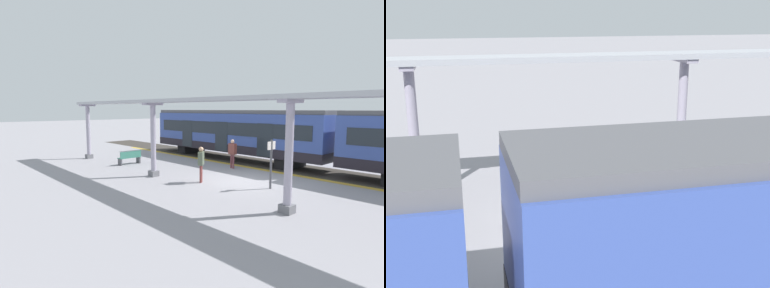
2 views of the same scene
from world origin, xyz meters
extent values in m
plane|color=gray|center=(0.00, 0.00, 0.00)|extent=(176.00, 176.00, 0.00)
cube|color=gold|center=(-3.00, 0.00, 0.00)|extent=(0.43, 30.94, 0.01)
cube|color=#38332D|center=(-4.82, 0.00, 0.00)|extent=(3.20, 42.94, 0.01)
cube|color=#354C99|center=(-4.82, -4.70, 1.94)|extent=(2.60, 14.09, 2.60)
cube|color=black|center=(-4.82, -4.70, 0.92)|extent=(2.63, 14.11, 0.55)
cube|color=#515156|center=(-4.82, -4.70, 3.36)|extent=(2.39, 14.09, 0.24)
cube|color=#1E262D|center=(-3.51, -4.70, 2.25)|extent=(0.03, 12.96, 0.84)
cube|color=#1E262D|center=(-3.50, -8.22, 1.69)|extent=(0.04, 1.10, 2.00)
cube|color=#1E262D|center=(-3.50, -4.70, 1.69)|extent=(0.04, 1.10, 2.00)
cube|color=#1E262D|center=(-3.50, -1.18, 1.69)|extent=(0.04, 1.10, 2.00)
cube|color=black|center=(-4.82, -0.19, 0.32)|extent=(2.21, 0.90, 0.64)
cube|color=black|center=(-4.82, -9.21, 0.32)|extent=(2.21, 0.90, 0.64)
cube|color=slate|center=(2.77, -11.85, 0.15)|extent=(0.44, 0.44, 0.30)
cylinder|color=#9F98AB|center=(2.77, -11.85, 2.03)|extent=(0.28, 0.28, 3.45)
cube|color=#9F98AB|center=(2.77, -11.85, 3.81)|extent=(1.10, 0.36, 0.12)
cube|color=slate|center=(2.77, -3.79, 0.15)|extent=(0.44, 0.44, 0.30)
cylinder|color=#9F98AB|center=(2.77, -3.79, 2.03)|extent=(0.28, 0.28, 3.45)
cube|color=#9F98AB|center=(2.77, -3.79, 3.81)|extent=(1.10, 0.36, 0.12)
cube|color=slate|center=(2.77, 4.10, 0.15)|extent=(0.44, 0.44, 0.30)
cylinder|color=#9F98AB|center=(2.77, 4.10, 2.03)|extent=(0.28, 0.28, 3.45)
cube|color=#9F98AB|center=(2.77, 4.10, 3.81)|extent=(1.10, 0.36, 0.12)
cube|color=#A8AAB2|center=(2.77, 0.12, 3.95)|extent=(1.20, 24.73, 0.16)
cube|color=#387B67|center=(1.84, -7.82, 0.44)|extent=(1.50, 0.46, 0.04)
cube|color=#387B67|center=(1.84, -7.63, 0.66)|extent=(1.50, 0.08, 0.40)
cube|color=#4C4C51|center=(2.51, -7.82, 0.21)|extent=(0.10, 0.40, 0.42)
cube|color=#4C4C51|center=(1.17, -7.81, 0.21)|extent=(0.10, 0.40, 0.42)
cylinder|color=#4C4C51|center=(0.39, 1.85, 1.10)|extent=(0.10, 0.10, 2.20)
cube|color=silver|center=(0.39, 1.85, 1.95)|extent=(0.56, 0.04, 0.36)
cylinder|color=brown|center=(-2.02, -2.34, 0.43)|extent=(0.11, 0.11, 0.86)
cylinder|color=brown|center=(-2.03, -2.51, 0.43)|extent=(0.11, 0.11, 0.86)
cube|color=brown|center=(-2.02, -2.43, 1.18)|extent=(0.26, 0.51, 0.65)
sphere|color=beige|center=(-2.02, -2.43, 1.62)|extent=(0.23, 0.23, 0.23)
cylinder|color=brown|center=(1.94, -1.04, 0.43)|extent=(0.11, 0.11, 0.86)
cylinder|color=brown|center=(1.80, -1.14, 0.43)|extent=(0.11, 0.11, 0.86)
cube|color=#515D49|center=(1.87, -1.09, 1.19)|extent=(0.54, 0.48, 0.65)
sphere|color=tan|center=(1.87, -1.09, 1.63)|extent=(0.23, 0.23, 0.23)
camera|label=1|loc=(12.06, 9.50, 3.55)|focal=28.84mm
camera|label=2|loc=(-11.00, 2.96, 5.25)|focal=46.52mm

